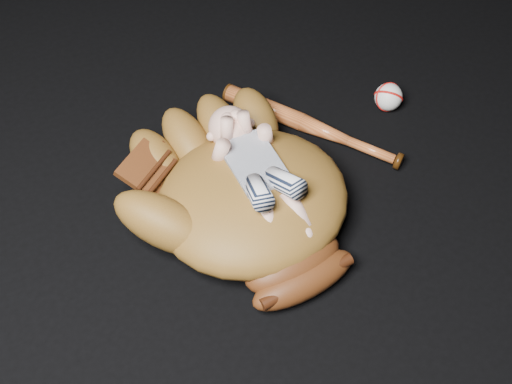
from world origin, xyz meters
TOP-DOWN VIEW (x-y plane):
  - baseball_glove at (0.03, -0.08)m, footprint 0.51×0.57m
  - newborn_baby at (0.05, -0.07)m, footprint 0.16×0.34m
  - baseball_bat at (0.26, 0.08)m, footprint 0.27×0.39m
  - baseball at (0.46, 0.07)m, footprint 0.09×0.09m

SIDE VIEW (x-z plane):
  - baseball_bat at x=0.26m, z-range 0.00..0.04m
  - baseball at x=0.46m, z-range 0.00..0.06m
  - baseball_glove at x=0.03m, z-range 0.00..0.17m
  - newborn_baby at x=0.05m, z-range 0.06..0.20m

